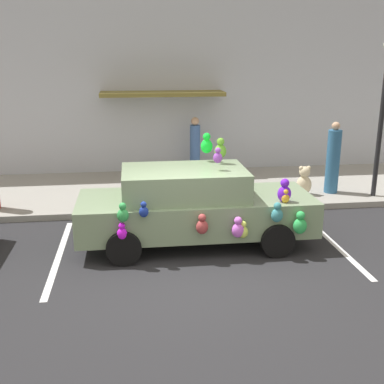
% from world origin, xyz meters
% --- Properties ---
extents(ground_plane, '(60.00, 60.00, 0.00)m').
position_xyz_m(ground_plane, '(0.00, 0.00, 0.00)').
color(ground_plane, '#262628').
extents(sidewalk, '(24.00, 4.00, 0.15)m').
position_xyz_m(sidewalk, '(0.00, 5.00, 0.07)').
color(sidewalk, gray).
rests_on(sidewalk, ground).
extents(storefront_building, '(24.00, 1.25, 6.40)m').
position_xyz_m(storefront_building, '(0.00, 7.14, 3.19)').
color(storefront_building, '#B2B7C1').
rests_on(storefront_building, ground).
extents(parking_stripe_front, '(0.12, 3.60, 0.01)m').
position_xyz_m(parking_stripe_front, '(3.04, 1.00, 0.00)').
color(parking_stripe_front, silver).
rests_on(parking_stripe_front, ground).
extents(parking_stripe_rear, '(0.12, 3.60, 0.01)m').
position_xyz_m(parking_stripe_rear, '(-2.38, 1.00, 0.00)').
color(parking_stripe_rear, silver).
rests_on(parking_stripe_rear, ground).
extents(plush_covered_car, '(4.60, 2.01, 2.13)m').
position_xyz_m(plush_covered_car, '(0.23, 1.27, 0.80)').
color(plush_covered_car, gray).
rests_on(plush_covered_car, ground).
extents(teddy_bear_on_sidewalk, '(0.40, 0.33, 0.76)m').
position_xyz_m(teddy_bear_on_sidewalk, '(3.46, 3.85, 0.50)').
color(teddy_bear_on_sidewalk, beige).
rests_on(teddy_bear_on_sidewalk, sidewalk).
extents(street_lamp_post, '(0.28, 0.28, 3.87)m').
position_xyz_m(street_lamp_post, '(5.20, 3.50, 2.52)').
color(street_lamp_post, black).
rests_on(street_lamp_post, sidewalk).
extents(pedestrian_walking_past, '(0.31, 0.31, 1.71)m').
position_xyz_m(pedestrian_walking_past, '(0.96, 6.45, 0.96)').
color(pedestrian_walking_past, '#40639E').
rests_on(pedestrian_walking_past, sidewalk).
extents(pedestrian_by_lamp, '(0.35, 0.35, 1.86)m').
position_xyz_m(pedestrian_by_lamp, '(4.24, 3.95, 1.02)').
color(pedestrian_by_lamp, '#2E628C').
rests_on(pedestrian_by_lamp, sidewalk).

